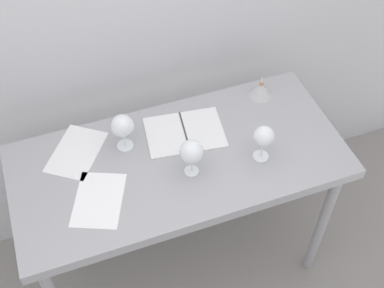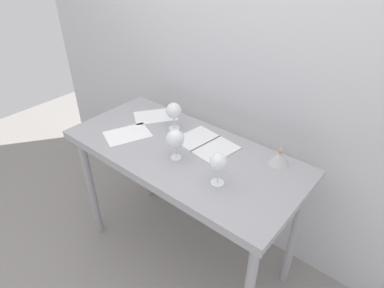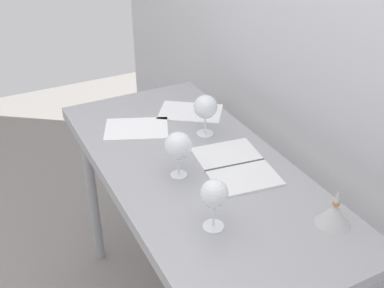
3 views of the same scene
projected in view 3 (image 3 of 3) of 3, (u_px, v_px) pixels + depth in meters
The scene contains 9 objects.
back_wall at pixel (316, 41), 1.75m from camera, with size 3.80×0.04×2.60m, color silver.
steel_counter at pixel (196, 189), 1.81m from camera, with size 1.40×0.65×0.90m.
wine_glass_near_right at pixel (214, 195), 1.41m from camera, with size 0.09×0.09×0.17m.
wine_glass_near_center at pixel (178, 147), 1.64m from camera, with size 0.10×0.10×0.17m.
wine_glass_far_left at pixel (205, 108), 1.90m from camera, with size 0.10×0.10×0.17m.
open_notebook at pixel (235, 166), 1.75m from camera, with size 0.36×0.28×0.01m.
tasting_sheet_upper at pixel (136, 128), 2.00m from camera, with size 0.18×0.26×0.00m, color white.
tasting_sheet_lower at pixel (191, 112), 2.13m from camera, with size 0.18×0.27×0.00m, color white.
decanter_funnel at pixel (334, 213), 1.46m from camera, with size 0.11×0.11×0.13m.
Camera 3 is at (1.30, -0.69, 1.88)m, focal length 44.52 mm.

